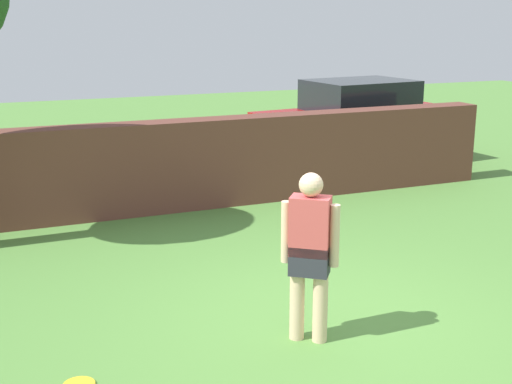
{
  "coord_description": "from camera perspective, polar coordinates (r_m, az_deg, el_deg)",
  "views": [
    {
      "loc": [
        -3.17,
        -5.57,
        2.98
      ],
      "look_at": [
        -0.21,
        1.52,
        1.0
      ],
      "focal_mm": 48.31,
      "sensor_mm": 36.0,
      "label": 1
    }
  ],
  "objects": [
    {
      "name": "car",
      "position": [
        14.14,
        8.51,
        5.68
      ],
      "size": [
        4.35,
        2.26,
        1.72
      ],
      "rotation": [
        0.0,
        0.0,
        3.25
      ],
      "color": "#A51111",
      "rests_on": "ground"
    },
    {
      "name": "person",
      "position": [
        6.34,
        4.47,
        -4.79
      ],
      "size": [
        0.45,
        0.39,
        1.62
      ],
      "rotation": [
        0.0,
        0.0,
        2.49
      ],
      "color": "beige",
      "rests_on": "ground"
    },
    {
      "name": "brick_wall",
      "position": [
        10.56,
        -13.03,
        1.62
      ],
      "size": [
        13.62,
        0.5,
        1.4
      ],
      "primitive_type": "cube",
      "color": "brown",
      "rests_on": "ground"
    },
    {
      "name": "ground_plane",
      "position": [
        7.07,
        6.45,
        -10.6
      ],
      "size": [
        40.0,
        40.0,
        0.0
      ],
      "primitive_type": "plane",
      "color": "#568C3D"
    }
  ]
}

